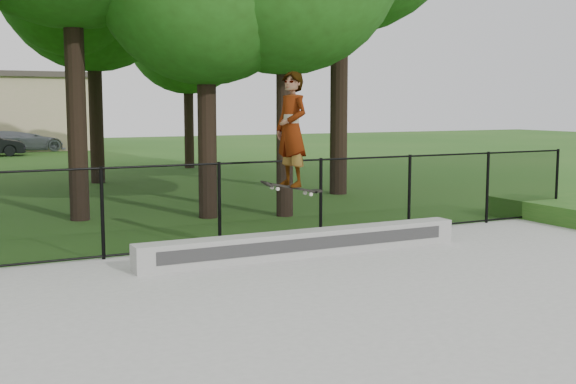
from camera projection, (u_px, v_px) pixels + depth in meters
name	position (u px, v px, depth m)	size (l,w,h in m)	color
ground	(434.00, 357.00, 7.27)	(100.00, 100.00, 0.00)	#225417
concrete_slab	(434.00, 354.00, 7.27)	(14.00, 12.00, 0.06)	#9C9C97
grind_ledge	(306.00, 243.00, 11.87)	(5.75, 0.40, 0.41)	#A4A49F
car_c	(23.00, 139.00, 38.95)	(1.85, 4.19, 1.32)	gray
skater_airborne	(292.00, 131.00, 11.52)	(0.83, 0.74, 2.01)	black
chainlink_fence	(219.00, 205.00, 12.40)	(16.06, 0.06, 1.50)	black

